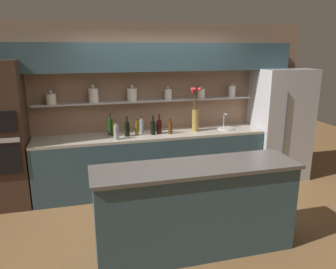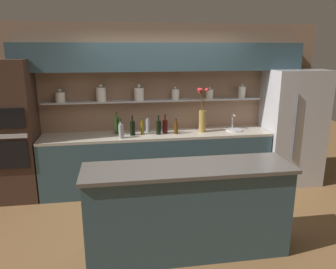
# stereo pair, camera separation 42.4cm
# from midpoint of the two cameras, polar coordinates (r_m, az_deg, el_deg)

# --- Properties ---
(ground_plane) EXTENTS (12.00, 12.00, 0.00)m
(ground_plane) POSITION_cam_midpoint_polar(r_m,az_deg,el_deg) (4.38, -0.63, -15.67)
(ground_plane) COLOR brown
(back_wall_unit) EXTENTS (5.20, 0.44, 2.60)m
(back_wall_unit) POSITION_cam_midpoint_polar(r_m,az_deg,el_deg) (5.31, -4.85, 7.51)
(back_wall_unit) COLOR #937056
(back_wall_unit) RESTS_ON ground_plane
(back_counter_unit) EXTENTS (3.57, 0.62, 0.92)m
(back_counter_unit) POSITION_cam_midpoint_polar(r_m,az_deg,el_deg) (5.27, -5.16, -4.76)
(back_counter_unit) COLOR #334C56
(back_counter_unit) RESTS_ON ground_plane
(island_counter) EXTENTS (2.24, 0.61, 1.02)m
(island_counter) POSITION_cam_midpoint_polar(r_m,az_deg,el_deg) (3.68, 1.46, -12.88)
(island_counter) COLOR #334C56
(island_counter) RESTS_ON ground_plane
(refrigerator) EXTENTS (0.90, 0.73, 1.89)m
(refrigerator) POSITION_cam_midpoint_polar(r_m,az_deg,el_deg) (5.89, 16.98, 1.68)
(refrigerator) COLOR #B7B7BC
(refrigerator) RESTS_ON ground_plane
(oven_tower) EXTENTS (0.68, 0.64, 2.08)m
(oven_tower) POSITION_cam_midpoint_polar(r_m,az_deg,el_deg) (5.21, -29.28, -0.26)
(oven_tower) COLOR #3D281E
(oven_tower) RESTS_ON ground_plane
(flower_vase) EXTENTS (0.18, 0.12, 0.71)m
(flower_vase) POSITION_cam_midpoint_polar(r_m,az_deg,el_deg) (5.24, 2.50, 3.22)
(flower_vase) COLOR olive
(flower_vase) RESTS_ON back_counter_unit
(sink_fixture) EXTENTS (0.28, 0.28, 0.25)m
(sink_fixture) POSITION_cam_midpoint_polar(r_m,az_deg,el_deg) (5.48, 7.87, 1.23)
(sink_fixture) COLOR #B7B7BC
(sink_fixture) RESTS_ON back_counter_unit
(bottle_wine_0) EXTENTS (0.08, 0.08, 0.30)m
(bottle_wine_0) POSITION_cam_midpoint_polar(r_m,az_deg,el_deg) (5.07, -5.02, 1.19)
(bottle_wine_0) COLOR black
(bottle_wine_0) RESTS_ON back_counter_unit
(bottle_wine_1) EXTENTS (0.08, 0.08, 0.30)m
(bottle_wine_1) POSITION_cam_midpoint_polar(r_m,az_deg,el_deg) (5.13, -3.91, 1.38)
(bottle_wine_1) COLOR #380C0C
(bottle_wine_1) RESTS_ON back_counter_unit
(bottle_wine_2) EXTENTS (0.08, 0.08, 0.31)m
(bottle_wine_2) POSITION_cam_midpoint_polar(r_m,az_deg,el_deg) (5.02, -9.56, 0.95)
(bottle_wine_2) COLOR black
(bottle_wine_2) RESTS_ON back_counter_unit
(bottle_sauce_3) EXTENTS (0.05, 0.05, 0.16)m
(bottle_sauce_3) POSITION_cam_midpoint_polar(r_m,az_deg,el_deg) (5.30, -4.12, 1.31)
(bottle_sauce_3) COLOR black
(bottle_sauce_3) RESTS_ON back_counter_unit
(bottle_spirit_4) EXTENTS (0.06, 0.06, 0.24)m
(bottle_spirit_4) POSITION_cam_midpoint_polar(r_m,az_deg,el_deg) (5.11, -1.96, 1.18)
(bottle_spirit_4) COLOR #4C2D0C
(bottle_spirit_4) RESTS_ON back_counter_unit
(bottle_oil_5) EXTENTS (0.06, 0.06, 0.25)m
(bottle_oil_5) POSITION_cam_midpoint_polar(r_m,az_deg,el_deg) (5.08, -11.65, 0.85)
(bottle_oil_5) COLOR #47380A
(bottle_oil_5) RESTS_ON back_counter_unit
(bottle_oil_6) EXTENTS (0.06, 0.06, 0.26)m
(bottle_oil_6) POSITION_cam_midpoint_polar(r_m,az_deg,el_deg) (5.06, -7.85, 1.02)
(bottle_oil_6) COLOR brown
(bottle_oil_6) RESTS_ON back_counter_unit
(bottle_spirit_7) EXTENTS (0.08, 0.08, 0.27)m
(bottle_spirit_7) POSITION_cam_midpoint_polar(r_m,az_deg,el_deg) (4.88, -11.48, 0.38)
(bottle_spirit_7) COLOR gray
(bottle_spirit_7) RESTS_ON back_counter_unit
(bottle_spirit_8) EXTENTS (0.07, 0.07, 0.27)m
(bottle_spirit_8) POSITION_cam_midpoint_polar(r_m,az_deg,el_deg) (5.17, -6.95, 1.42)
(bottle_spirit_8) COLOR gray
(bottle_spirit_8) RESTS_ON back_counter_unit
(bottle_wine_9) EXTENTS (0.07, 0.07, 0.34)m
(bottle_wine_9) POSITION_cam_midpoint_polar(r_m,az_deg,el_deg) (5.14, -12.33, 1.31)
(bottle_wine_9) COLOR #193814
(bottle_wine_9) RESTS_ON back_counter_unit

